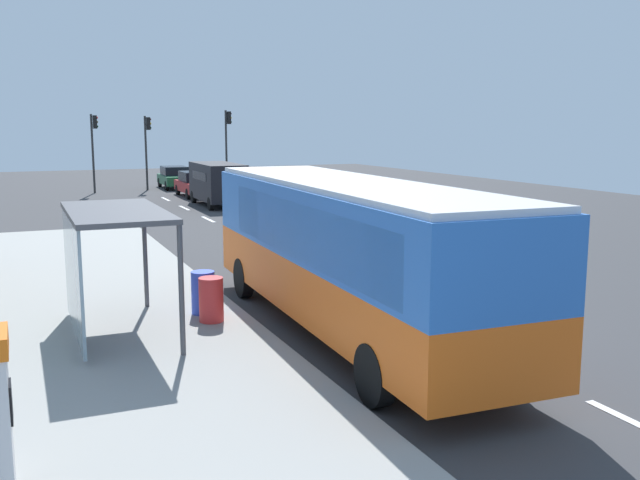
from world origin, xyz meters
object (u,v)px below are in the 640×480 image
object	(u,v)px
recycling_bin_red	(211,300)
traffic_light_near_side	(227,137)
sedan_near	(175,177)
recycling_bin_blue	(203,292)
white_van	(218,181)
bus_shelter	(100,240)
traffic_light_median	(147,141)
bus	(346,247)
traffic_light_far_side	(94,141)
sedan_far	(196,184)

from	to	relation	value
recycling_bin_red	traffic_light_near_side	xyz separation A→B (m)	(9.70, 32.49, 2.87)
recycling_bin_red	traffic_light_near_side	bearing A→B (deg)	73.38
sedan_near	recycling_bin_red	world-z (taller)	sedan_near
recycling_bin_blue	white_van	bearing A→B (deg)	74.02
sedan_near	recycling_bin_red	bearing A→B (deg)	-100.61
recycling_bin_blue	traffic_light_near_side	bearing A→B (deg)	73.04
traffic_light_near_side	bus_shelter	xyz separation A→B (m)	(-11.91, -32.57, -1.43)
white_van	sedan_near	size ratio (longest dim) A/B	1.17
traffic_light_median	bus_shelter	world-z (taller)	traffic_light_median
bus	recycling_bin_red	distance (m)	3.10
white_van	bus_shelter	size ratio (longest dim) A/B	1.31
traffic_light_near_side	traffic_light_far_side	xyz separation A→B (m)	(-8.60, 0.80, -0.18)
white_van	traffic_light_near_side	bearing A→B (deg)	70.76
recycling_bin_blue	recycling_bin_red	bearing A→B (deg)	-90.00
recycling_bin_red	recycling_bin_blue	size ratio (longest dim) A/B	1.00
bus	recycling_bin_red	bearing A→B (deg)	150.54
sedan_far	white_van	bearing A→B (deg)	-91.04
sedan_far	traffic_light_near_side	size ratio (longest dim) A/B	0.83
traffic_light_near_side	recycling_bin_red	bearing A→B (deg)	-106.62
bus_shelter	traffic_light_median	bearing A→B (deg)	78.73
bus	bus_shelter	world-z (taller)	bus
sedan_near	bus_shelter	bearing A→B (deg)	-104.05
bus_shelter	sedan_far	bearing A→B (deg)	73.10
traffic_light_median	white_van	bearing A→B (deg)	-80.74
white_van	sedan_far	bearing A→B (deg)	88.96
recycling_bin_red	recycling_bin_blue	distance (m)	0.70
sedan_near	bus_shelter	size ratio (longest dim) A/B	1.11
bus	white_van	size ratio (longest dim) A/B	2.12
recycling_bin_blue	bus_shelter	bearing A→B (deg)	-160.41
recycling_bin_blue	traffic_light_median	bearing A→B (deg)	82.15
sedan_near	traffic_light_median	world-z (taller)	traffic_light_median
traffic_light_near_side	bus_shelter	distance (m)	34.71
sedan_far	bus	bearing A→B (deg)	-97.62
recycling_bin_red	traffic_light_far_side	size ratio (longest dim) A/B	0.19
traffic_light_near_side	traffic_light_far_side	world-z (taller)	traffic_light_near_side
bus	traffic_light_median	xyz separation A→B (m)	(2.11, 35.49, 1.45)
sedan_near	recycling_bin_red	size ratio (longest dim) A/B	4.69
sedan_far	recycling_bin_red	distance (m)	29.32
bus	traffic_light_median	distance (m)	35.58
white_van	recycling_bin_red	world-z (taller)	white_van
traffic_light_near_side	bus_shelter	bearing A→B (deg)	-110.08
bus	sedan_far	world-z (taller)	bus
bus	sedan_far	xyz separation A→B (m)	(4.01, 30.00, -1.05)
recycling_bin_red	bus	bearing A→B (deg)	-29.46
sedan_near	bus_shelter	xyz separation A→B (m)	(-8.71, -34.81, 1.31)
recycling_bin_blue	traffic_light_near_side	world-z (taller)	traffic_light_near_side
white_van	traffic_light_median	size ratio (longest dim) A/B	1.06
sedan_far	bus_shelter	world-z (taller)	bus_shelter
traffic_light_median	sedan_far	bearing A→B (deg)	-70.93
white_van	recycling_bin_blue	bearing A→B (deg)	-105.98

